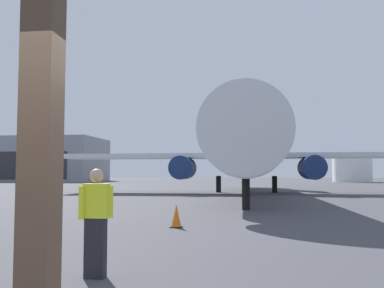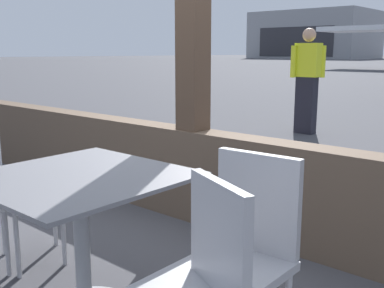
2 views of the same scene
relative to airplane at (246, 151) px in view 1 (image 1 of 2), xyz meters
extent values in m
plane|color=#424247|center=(-1.17, 7.99, -3.39)|extent=(220.00, 220.00, 0.00)
cube|color=#4C3828|center=(-1.17, -32.01, -1.53)|extent=(0.20, 0.20, 3.73)
cylinder|color=silver|center=(0.00, 1.13, 0.01)|extent=(3.97, 33.29, 3.97)
cone|color=silver|center=(0.00, -16.81, 0.01)|extent=(3.77, 2.60, 3.77)
cylinder|color=black|center=(0.00, -14.91, 0.16)|extent=(4.05, 0.90, 4.05)
cube|color=silver|center=(-8.42, 2.14, -0.29)|extent=(14.86, 4.20, 0.36)
cube|color=silver|center=(8.42, 2.14, -0.29)|extent=(14.86, 4.20, 0.36)
cylinder|color=navy|center=(-5.18, 0.74, -1.29)|extent=(1.90, 3.20, 1.90)
cylinder|color=navy|center=(5.18, 0.74, -1.29)|extent=(1.90, 3.20, 1.90)
cube|color=navy|center=(0.00, 16.28, 4.39)|extent=(0.36, 4.40, 5.20)
cylinder|color=black|center=(0.00, -14.61, -2.68)|extent=(0.36, 0.36, 1.42)
cylinder|color=black|center=(-2.40, 3.14, -2.68)|extent=(0.44, 0.44, 1.42)
cylinder|color=black|center=(2.40, 3.14, -2.68)|extent=(0.44, 0.44, 1.42)
cube|color=black|center=(-2.36, -27.71, -2.92)|extent=(0.32, 0.20, 0.95)
cube|color=yellow|center=(-2.36, -27.71, -2.17)|extent=(0.40, 0.22, 0.55)
sphere|color=tan|center=(-2.36, -27.71, -1.76)|extent=(0.22, 0.22, 0.22)
cylinder|color=yellow|center=(-2.56, -27.85, -2.19)|extent=(0.09, 0.09, 0.52)
cylinder|color=yellow|center=(-2.17, -27.56, -2.19)|extent=(0.09, 0.09, 0.52)
cone|color=orange|center=(-2.11, -21.25, -3.04)|extent=(0.32, 0.32, 0.71)
cube|color=black|center=(-2.11, -21.25, -3.38)|extent=(0.36, 0.36, 0.03)
cube|color=gray|center=(-41.16, 51.29, 1.08)|extent=(21.51, 15.88, 8.94)
cube|color=#2D2D33|center=(-41.16, 43.30, -0.26)|extent=(15.06, 0.10, 5.36)
cylinder|color=white|center=(19.67, 49.64, -0.70)|extent=(7.14, 7.14, 5.39)
camera|label=1|loc=(0.05, -34.45, -1.72)|focal=40.37mm
camera|label=2|loc=(1.22, -34.79, -2.03)|focal=42.99mm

